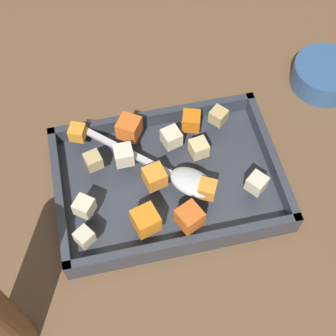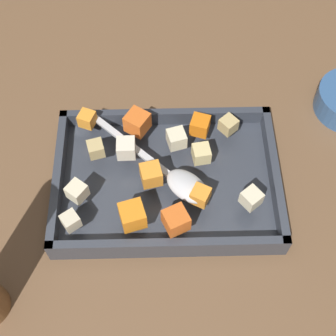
{
  "view_description": "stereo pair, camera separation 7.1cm",
  "coord_description": "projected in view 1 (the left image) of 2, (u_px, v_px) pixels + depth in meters",
  "views": [
    {
      "loc": [
        -0.07,
        -0.36,
        0.66
      ],
      "look_at": [
        0.01,
        -0.0,
        0.05
      ],
      "focal_mm": 51.39,
      "sensor_mm": 36.0,
      "label": 1
    },
    {
      "loc": [
        -0.0,
        -0.36,
        0.66
      ],
      "look_at": [
        0.01,
        -0.0,
        0.05
      ],
      "focal_mm": 51.39,
      "sensor_mm": 36.0,
      "label": 2
    }
  ],
  "objects": [
    {
      "name": "carrot_chunk_center",
      "position": [
        207.0,
        189.0,
        0.69
      ],
      "size": [
        0.03,
        0.03,
        0.02
      ],
      "primitive_type": "cube",
      "rotation": [
        0.0,
        0.0,
        2.66
      ],
      "color": "orange",
      "rests_on": "baking_dish"
    },
    {
      "name": "small_prep_bowl",
      "position": [
        325.0,
        75.0,
        0.84
      ],
      "size": [
        0.11,
        0.11,
        0.04
      ],
      "primitive_type": "cylinder",
      "color": "#33598C",
      "rests_on": "ground_plane"
    },
    {
      "name": "carrot_chunk_corner_se",
      "position": [
        191.0,
        121.0,
        0.75
      ],
      "size": [
        0.03,
        0.03,
        0.03
      ],
      "primitive_type": "cube",
      "rotation": [
        0.0,
        0.0,
        5.97
      ],
      "color": "orange",
      "rests_on": "baking_dish"
    },
    {
      "name": "serving_spoon",
      "position": [
        184.0,
        178.0,
        0.7
      ],
      "size": [
        0.19,
        0.18,
        0.02
      ],
      "rotation": [
        0.0,
        0.0,
        2.39
      ],
      "color": "silver",
      "rests_on": "baking_dish"
    },
    {
      "name": "potato_chunk_rim_edge",
      "position": [
        218.0,
        116.0,
        0.76
      ],
      "size": [
        0.03,
        0.03,
        0.02
      ],
      "primitive_type": "cube",
      "rotation": [
        0.0,
        0.0,
        5.42
      ],
      "color": "tan",
      "rests_on": "baking_dish"
    },
    {
      "name": "parsnip_chunk_back_center",
      "position": [
        124.0,
        155.0,
        0.72
      ],
      "size": [
        0.03,
        0.03,
        0.03
      ],
      "primitive_type": "cube",
      "rotation": [
        0.0,
        0.0,
        4.73
      ],
      "color": "silver",
      "rests_on": "baking_dish"
    },
    {
      "name": "potato_chunk_near_spoon",
      "position": [
        171.0,
        138.0,
        0.73
      ],
      "size": [
        0.03,
        0.03,
        0.03
      ],
      "primitive_type": "cube",
      "rotation": [
        0.0,
        0.0,
        0.27
      ],
      "color": "beige",
      "rests_on": "baking_dish"
    },
    {
      "name": "potato_chunk_mid_left",
      "position": [
        257.0,
        183.0,
        0.69
      ],
      "size": [
        0.04,
        0.04,
        0.03
      ],
      "primitive_type": "cube",
      "rotation": [
        0.0,
        0.0,
        3.81
      ],
      "color": "beige",
      "rests_on": "baking_dish"
    },
    {
      "name": "baking_dish",
      "position": [
        168.0,
        181.0,
        0.74
      ],
      "size": [
        0.34,
        0.24,
        0.04
      ],
      "color": "#333842",
      "rests_on": "ground_plane"
    },
    {
      "name": "carrot_chunk_heap_side",
      "position": [
        78.0,
        132.0,
        0.74
      ],
      "size": [
        0.03,
        0.03,
        0.02
      ],
      "primitive_type": "cube",
      "rotation": [
        0.0,
        0.0,
        4.33
      ],
      "color": "orange",
      "rests_on": "baking_dish"
    },
    {
      "name": "potato_chunk_under_handle",
      "position": [
        93.0,
        161.0,
        0.71
      ],
      "size": [
        0.03,
        0.03,
        0.02
      ],
      "primitive_type": "cube",
      "rotation": [
        0.0,
        0.0,
        0.26
      ],
      "color": "tan",
      "rests_on": "baking_dish"
    },
    {
      "name": "ground_plane",
      "position": [
        164.0,
        186.0,
        0.75
      ],
      "size": [
        4.0,
        4.0,
        0.0
      ],
      "primitive_type": "plane",
      "color": "brown"
    },
    {
      "name": "carrot_chunk_heap_top",
      "position": [
        146.0,
        220.0,
        0.66
      ],
      "size": [
        0.04,
        0.04,
        0.03
      ],
      "primitive_type": "cube",
      "rotation": [
        0.0,
        0.0,
        0.28
      ],
      "color": "orange",
      "rests_on": "baking_dish"
    },
    {
      "name": "carrot_chunk_mid_right",
      "position": [
        155.0,
        177.0,
        0.7
      ],
      "size": [
        0.03,
        0.03,
        0.03
      ],
      "primitive_type": "cube",
      "rotation": [
        0.0,
        0.0,
        3.37
      ],
      "color": "orange",
      "rests_on": "baking_dish"
    },
    {
      "name": "potato_chunk_corner_ne",
      "position": [
        199.0,
        148.0,
        0.72
      ],
      "size": [
        0.03,
        0.03,
        0.03
      ],
      "primitive_type": "cube",
      "rotation": [
        0.0,
        0.0,
        1.73
      ],
      "color": "#E0CC89",
      "rests_on": "baking_dish"
    },
    {
      "name": "carrot_chunk_front_center",
      "position": [
        129.0,
        128.0,
        0.74
      ],
      "size": [
        0.04,
        0.04,
        0.03
      ],
      "primitive_type": "cube",
      "rotation": [
        0.0,
        0.0,
        0.99
      ],
      "color": "orange",
      "rests_on": "baking_dish"
    },
    {
      "name": "potato_chunk_far_right",
      "position": [
        84.0,
        206.0,
        0.67
      ],
      "size": [
        0.03,
        0.03,
        0.02
      ],
      "primitive_type": "cube",
      "rotation": [
        0.0,
        0.0,
        2.49
      ],
      "color": "beige",
      "rests_on": "baking_dish"
    },
    {
      "name": "carrot_chunk_near_right",
      "position": [
        189.0,
        217.0,
        0.66
      ],
      "size": [
        0.04,
        0.04,
        0.03
      ],
      "primitive_type": "cube",
      "rotation": [
        0.0,
        0.0,
        3.57
      ],
      "color": "orange",
      "rests_on": "baking_dish"
    },
    {
      "name": "parsnip_chunk_corner_sw",
      "position": [
        84.0,
        237.0,
        0.65
      ],
      "size": [
        0.03,
        0.03,
        0.02
      ],
      "primitive_type": "cube",
      "rotation": [
        0.0,
        0.0,
        0.61
      ],
      "color": "beige",
      "rests_on": "baking_dish"
    }
  ]
}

